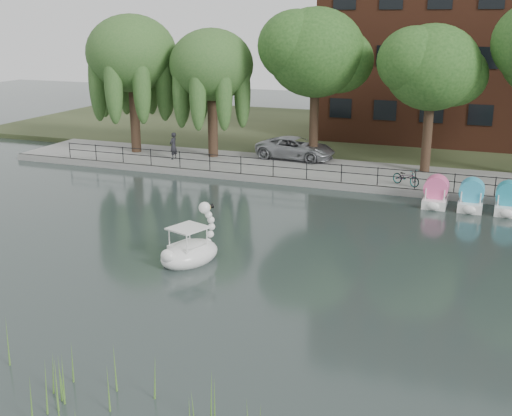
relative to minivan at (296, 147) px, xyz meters
The scene contains 15 objects.
ground_plane 18.29m from the minivan, 83.08° to the right, with size 120.00×120.00×0.00m, color #3C4948.
promenade 3.21m from the minivan, 43.88° to the right, with size 40.00×6.00×0.40m, color gray.
kerb 5.61m from the minivan, 66.53° to the right, with size 40.00×0.25×0.40m, color gray.
land_strip 12.13m from the minivan, 79.52° to the left, with size 60.00×22.00×0.36m, color #47512D.
railing 5.34m from the minivan, 65.68° to the right, with size 32.00×0.05×1.00m.
apartment_building 17.08m from the minivan, 52.19° to the left, with size 20.00×10.07×18.00m.
willow_left 12.30m from the minivan, behind, with size 5.88×5.88×9.01m.
willow_mid 7.40m from the minivan, 168.13° to the right, with size 5.32×5.32×8.15m.
broadleaf_center 5.98m from the minivan, ahead, with size 6.00×6.00×9.25m.
broadleaf_right 9.72m from the minivan, ahead, with size 5.40×5.40×8.32m.
minivan is the anchor object (origin of this frame).
bicycle 8.78m from the minivan, 29.40° to the right, with size 1.72×0.60×1.00m, color gray.
pedestrian 7.84m from the minivan, 158.70° to the right, with size 0.71×0.48×1.98m, color black.
swan_boat 17.81m from the minivan, 85.61° to the right, with size 2.43×3.02×2.23m.
reed_bank 27.94m from the minivan, 81.35° to the right, with size 24.00×2.40×1.20m.
Camera 1 is at (9.94, -20.57, 9.13)m, focal length 45.00 mm.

